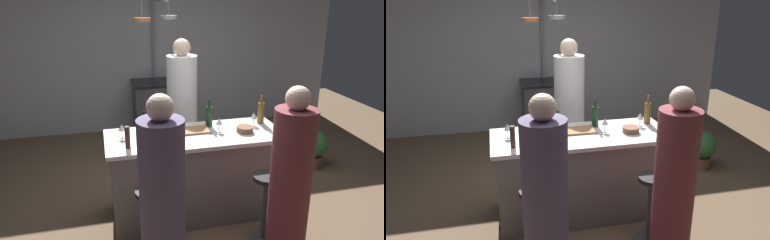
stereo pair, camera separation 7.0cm
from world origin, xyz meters
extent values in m
plane|color=brown|center=(0.00, 0.00, 0.00)|extent=(9.00, 9.00, 0.00)
cube|color=#B2B7BC|center=(0.00, 2.85, 1.30)|extent=(6.40, 0.16, 2.60)
cube|color=slate|center=(0.00, 0.00, 0.43)|extent=(1.72, 0.66, 0.86)
cube|color=beige|center=(0.00, 0.00, 0.88)|extent=(1.80, 0.72, 0.04)
cube|color=#47474C|center=(0.00, 2.45, 0.43)|extent=(0.76, 0.60, 0.86)
cube|color=black|center=(0.00, 2.45, 0.88)|extent=(0.80, 0.64, 0.03)
cylinder|color=white|center=(0.07, 0.92, 0.77)|extent=(0.37, 0.37, 1.54)
sphere|color=beige|center=(0.07, 0.92, 1.64)|extent=(0.21, 0.21, 0.21)
cylinder|color=#4C4C51|center=(0.51, -0.62, 0.01)|extent=(0.28, 0.28, 0.02)
cylinder|color=#4C4C51|center=(0.51, -0.62, 0.33)|extent=(0.06, 0.06, 0.62)
cylinder|color=black|center=(0.51, -0.62, 0.66)|extent=(0.26, 0.26, 0.04)
cylinder|color=brown|center=(0.54, -0.97, 0.71)|extent=(0.34, 0.34, 1.41)
sphere|color=beige|center=(0.54, -0.97, 1.50)|extent=(0.19, 0.19, 0.19)
cylinder|color=#4C4C51|center=(-0.56, -0.62, 0.33)|extent=(0.06, 0.06, 0.62)
cylinder|color=black|center=(-0.56, -0.62, 0.66)|extent=(0.26, 0.26, 0.04)
cylinder|color=#594C6B|center=(-0.51, -1.00, 0.71)|extent=(0.34, 0.34, 1.43)
sphere|color=beige|center=(-0.51, -1.00, 1.52)|extent=(0.19, 0.19, 0.19)
cylinder|color=gray|center=(0.00, 2.70, 1.07)|extent=(0.04, 0.04, 2.15)
cylinder|color=gray|center=(0.00, 2.07, 2.15)|extent=(0.04, 1.25, 0.04)
cylinder|color=#B26638|center=(-0.30, 1.58, 1.92)|extent=(0.23, 0.23, 0.04)
cylinder|color=gray|center=(-0.30, 1.60, 2.03)|extent=(0.01, 0.01, 0.23)
cylinder|color=gray|center=(0.05, 1.59, 1.94)|extent=(0.22, 0.22, 0.04)
cylinder|color=gray|center=(0.05, 1.60, 2.05)|extent=(0.01, 0.01, 0.21)
cylinder|color=brown|center=(1.82, 0.68, 0.08)|extent=(0.24, 0.24, 0.16)
sphere|color=#2D6633|center=(1.82, 0.68, 0.34)|extent=(0.36, 0.36, 0.36)
cube|color=#997047|center=(0.00, 0.08, 0.91)|extent=(0.32, 0.22, 0.02)
cylinder|color=#382319|center=(-0.69, -0.19, 1.01)|extent=(0.05, 0.05, 0.21)
cylinder|color=#193D23|center=(-0.26, -0.09, 1.01)|extent=(0.07, 0.07, 0.21)
cylinder|color=#193D23|center=(-0.26, -0.09, 1.16)|extent=(0.03, 0.03, 0.08)
cylinder|color=brown|center=(0.77, 0.16, 1.01)|extent=(0.07, 0.07, 0.23)
cylinder|color=brown|center=(0.77, 0.16, 1.17)|extent=(0.03, 0.03, 0.08)
cylinder|color=black|center=(-0.47, 0.18, 1.01)|extent=(0.07, 0.07, 0.23)
cylinder|color=black|center=(-0.47, 0.18, 1.17)|extent=(0.03, 0.03, 0.08)
cylinder|color=#143319|center=(0.19, 0.19, 1.01)|extent=(0.07, 0.07, 0.22)
cylinder|color=#143319|center=(0.19, 0.19, 1.16)|extent=(0.03, 0.03, 0.08)
cylinder|color=silver|center=(0.66, 0.09, 0.90)|extent=(0.06, 0.06, 0.01)
cylinder|color=silver|center=(0.66, 0.09, 0.94)|extent=(0.01, 0.01, 0.07)
cone|color=silver|center=(0.66, 0.09, 1.01)|extent=(0.07, 0.07, 0.06)
cylinder|color=silver|center=(-0.73, 0.07, 0.90)|extent=(0.06, 0.06, 0.01)
cylinder|color=silver|center=(-0.73, 0.07, 0.94)|extent=(0.01, 0.01, 0.07)
cone|color=silver|center=(-0.73, 0.07, 1.01)|extent=(0.07, 0.07, 0.06)
cylinder|color=silver|center=(0.25, 0.01, 0.90)|extent=(0.06, 0.06, 0.01)
cylinder|color=silver|center=(0.25, 0.01, 0.94)|extent=(0.01, 0.01, 0.07)
cone|color=silver|center=(0.25, 0.01, 1.01)|extent=(0.07, 0.07, 0.06)
cylinder|color=#B7B7BC|center=(-0.41, -0.19, 0.94)|extent=(0.18, 0.18, 0.08)
cylinder|color=brown|center=(0.50, -0.06, 0.93)|extent=(0.17, 0.17, 0.06)
camera|label=1|loc=(-0.89, -3.39, 2.25)|focal=34.91mm
camera|label=2|loc=(-0.83, -3.40, 2.25)|focal=34.91mm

